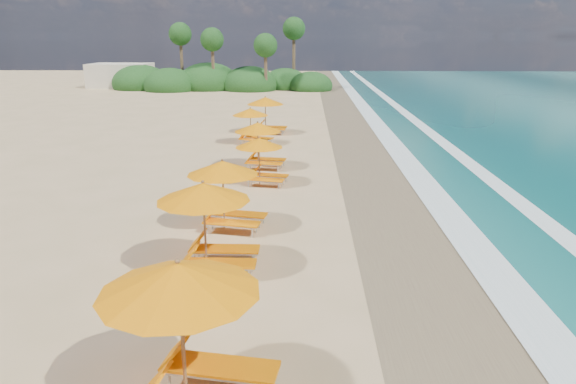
% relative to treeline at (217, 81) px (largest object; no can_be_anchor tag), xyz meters
% --- Properties ---
extents(ground, '(160.00, 160.00, 0.00)m').
position_rel_treeline_xyz_m(ground, '(9.94, -45.51, -1.00)').
color(ground, tan).
rests_on(ground, ground).
extents(wet_sand, '(4.00, 160.00, 0.01)m').
position_rel_treeline_xyz_m(wet_sand, '(13.94, -45.51, -0.99)').
color(wet_sand, olive).
rests_on(wet_sand, ground).
extents(surf_foam, '(4.00, 160.00, 0.01)m').
position_rel_treeline_xyz_m(surf_foam, '(16.64, -45.51, -0.97)').
color(surf_foam, white).
rests_on(surf_foam, ground).
extents(station_2, '(3.09, 2.93, 2.63)m').
position_rel_treeline_xyz_m(station_2, '(8.73, -53.97, 0.48)').
color(station_2, olive).
rests_on(station_2, ground).
extents(station_3, '(2.61, 2.40, 2.44)m').
position_rel_treeline_xyz_m(station_3, '(8.08, -48.70, 0.37)').
color(station_3, olive).
rests_on(station_3, ground).
extents(station_4, '(2.72, 2.60, 2.28)m').
position_rel_treeline_xyz_m(station_4, '(8.07, -45.62, 0.28)').
color(station_4, olive).
rests_on(station_4, ground).
extents(station_5, '(2.42, 2.32, 2.00)m').
position_rel_treeline_xyz_m(station_5, '(8.72, -40.39, 0.12)').
color(station_5, olive).
rests_on(station_5, ground).
extents(station_6, '(2.60, 2.47, 2.20)m').
position_rel_treeline_xyz_m(station_6, '(8.42, -37.59, 0.23)').
color(station_6, olive).
rests_on(station_6, ground).
extents(station_7, '(2.72, 2.69, 2.10)m').
position_rel_treeline_xyz_m(station_7, '(7.47, -31.97, 0.18)').
color(station_7, olive).
rests_on(station_7, ground).
extents(station_8, '(2.66, 2.49, 2.35)m').
position_rel_treeline_xyz_m(station_8, '(8.08, -28.54, 0.32)').
color(station_8, olive).
rests_on(station_8, ground).
extents(treeline, '(25.80, 8.80, 9.74)m').
position_rel_treeline_xyz_m(treeline, '(0.00, 0.00, 0.00)').
color(treeline, '#163D14').
rests_on(treeline, ground).
extents(beach_building, '(7.00, 5.00, 2.80)m').
position_rel_treeline_xyz_m(beach_building, '(-12.06, 2.49, 0.40)').
color(beach_building, beige).
rests_on(beach_building, ground).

